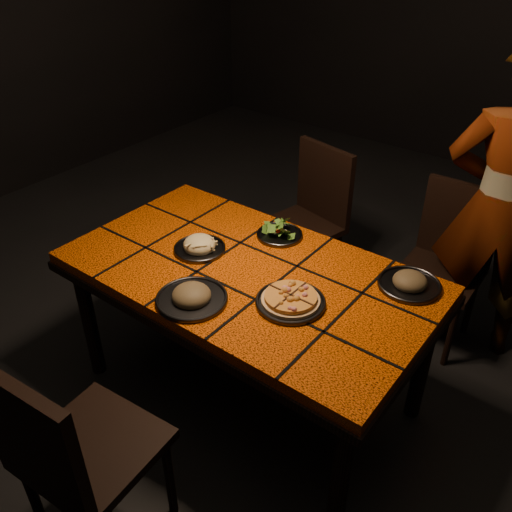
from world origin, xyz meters
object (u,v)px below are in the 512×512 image
Objects in this scene: chair_far_right at (448,255)px; dining_table at (247,284)px; chair_near at (69,451)px; plate_pasta at (200,246)px; diner at (502,209)px; chair_far_left at (311,212)px; plate_pizza at (291,300)px.

dining_table is at bearing -119.69° from chair_far_right.
chair_far_right is at bearing -110.12° from chair_near.
plate_pasta is at bearing -79.04° from chair_near.
diner is 6.96× the size of plate_pasta.
dining_table is 0.98× the size of diner.
chair_far_left is 1.03× the size of chair_far_right.
plate_pizza is (0.56, -1.05, 0.24)m from chair_far_left.
chair_far_left is 3.27× the size of plate_pizza.
plate_pizza reaches higher than dining_table.
plate_pizza is at bearing -104.83° from chair_far_right.
plate_pizza is 1.18× the size of plate_pasta.
diner is (0.19, 0.05, 0.32)m from chair_far_right.
chair_near reaches higher than plate_pasta.
chair_far_left is at bearing 105.92° from dining_table.
chair_near is (0.01, -0.98, -0.12)m from dining_table.
plate_pasta is (-1.01, -1.09, -0.06)m from diner.
chair_far_left reaches higher than dining_table.
dining_table is at bearing 39.58° from diner.
chair_far_right is 3.16× the size of plate_pizza.
chair_near is 0.58× the size of diner.
diner is 1.48m from plate_pasta.
plate_pasta is at bearing 31.36° from diner.
dining_table is 1.01m from chair_far_left.
plate_pasta is (-0.27, -0.01, 0.10)m from dining_table.
chair_near reaches higher than dining_table.
chair_far_right is at bearing -2.22° from diner.
plate_pizza is at bearing -112.36° from chair_near.
chair_near is 1.04× the size of chair_far_left.
diner is at bearing 47.18° from plate_pasta.
chair_far_left reaches higher than plate_pizza.
dining_table is at bearing -61.37° from chair_far_left.
chair_far_left is 1.07m from diner.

